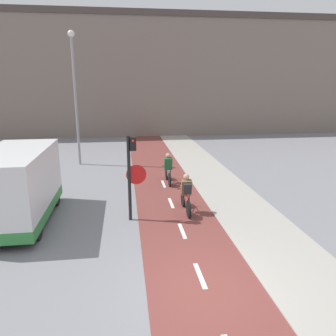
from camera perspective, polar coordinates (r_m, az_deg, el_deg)
name	(u,v)px	position (r m, az deg, el deg)	size (l,w,h in m)	color
ground_plane	(205,289)	(8.05, 6.45, -20.16)	(120.00, 120.00, 0.00)	gray
bike_lane	(205,288)	(8.04, 6.45, -20.09)	(2.69, 60.00, 0.02)	brown
sidewalk_strip	(309,279)	(8.93, 23.31, -17.36)	(2.40, 60.00, 0.05)	#A8A399
building_row_background	(142,76)	(30.89, -4.61, 15.69)	(60.00, 5.20, 10.27)	slate
traffic_light_pole	(132,169)	(10.90, -6.35, -0.10)	(0.67, 0.25, 2.92)	black
street_lamp_far	(75,86)	(19.04, -15.93, 13.56)	(0.36, 0.36, 7.24)	gray
cyclist_near	(186,194)	(11.79, 3.19, -4.57)	(0.46, 1.73, 1.45)	black
cyclist_far	(168,170)	(15.22, 0.02, -0.27)	(0.46, 1.67, 1.44)	black
van	(17,188)	(11.94, -24.81, -3.14)	(2.01, 4.45, 2.46)	silver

